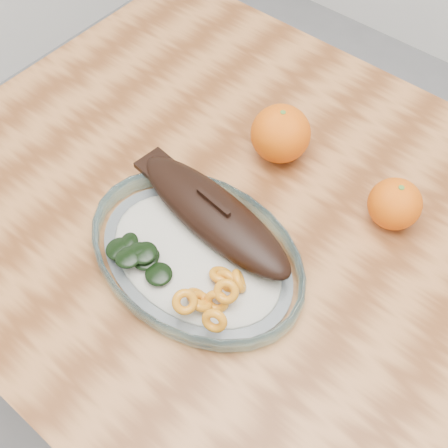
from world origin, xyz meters
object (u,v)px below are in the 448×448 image
at_px(dining_table, 296,282).
at_px(orange_left, 281,134).
at_px(orange_right, 395,204).
at_px(plated_meal, 197,250).

height_order(dining_table, orange_left, orange_left).
distance_m(dining_table, orange_right, 0.19).
distance_m(orange_left, orange_right, 0.20).
xyz_separation_m(orange_left, orange_right, (0.20, -0.00, -0.01)).
bearing_deg(dining_table, orange_right, 60.61).
relative_size(plated_meal, orange_right, 7.79).
bearing_deg(orange_right, dining_table, -119.39).
bearing_deg(orange_right, orange_left, 179.82).
height_order(plated_meal, orange_right, plated_meal).
relative_size(dining_table, plated_meal, 2.05).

